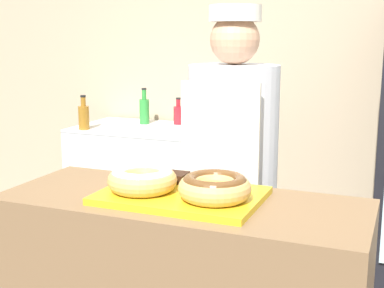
{
  "coord_description": "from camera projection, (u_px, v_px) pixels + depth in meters",
  "views": [
    {
      "loc": [
        0.72,
        -1.67,
        1.48
      ],
      "look_at": [
        0.0,
        0.1,
        1.1
      ],
      "focal_mm": 50.0,
      "sensor_mm": 36.0,
      "label": 1
    }
  ],
  "objects": [
    {
      "name": "wall_back",
      "position": [
        301.0,
        56.0,
        3.74
      ],
      "size": [
        8.0,
        0.06,
        2.7
      ],
      "color": "tan",
      "rests_on": "ground_plane"
    },
    {
      "name": "serving_tray",
      "position": [
        181.0,
        196.0,
        1.89
      ],
      "size": [
        0.56,
        0.39,
        0.02
      ],
      "color": "yellow",
      "rests_on": "display_counter"
    },
    {
      "name": "donut_light_glaze",
      "position": [
        142.0,
        178.0,
        1.9
      ],
      "size": [
        0.25,
        0.25,
        0.08
      ],
      "color": "tan",
      "rests_on": "serving_tray"
    },
    {
      "name": "donut_chocolate_glaze",
      "position": [
        215.0,
        186.0,
        1.8
      ],
      "size": [
        0.25,
        0.25,
        0.08
      ],
      "color": "tan",
      "rests_on": "serving_tray"
    },
    {
      "name": "brownie_back_left",
      "position": [
        175.0,
        177.0,
        2.04
      ],
      "size": [
        0.09,
        0.09,
        0.03
      ],
      "color": "black",
      "rests_on": "serving_tray"
    },
    {
      "name": "brownie_back_right",
      "position": [
        216.0,
        181.0,
        1.98
      ],
      "size": [
        0.09,
        0.09,
        0.03
      ],
      "color": "black",
      "rests_on": "serving_tray"
    },
    {
      "name": "baker_person",
      "position": [
        232.0,
        184.0,
        2.37
      ],
      "size": [
        0.39,
        0.39,
        1.61
      ],
      "color": "#4C4C51",
      "rests_on": "ground_plane"
    },
    {
      "name": "chest_freezer",
      "position": [
        152.0,
        183.0,
        3.94
      ],
      "size": [
        1.09,
        0.66,
        0.84
      ],
      "color": "silver",
      "rests_on": "ground_plane"
    },
    {
      "name": "bottle_amber",
      "position": [
        84.0,
        116.0,
        3.76
      ],
      "size": [
        0.08,
        0.08,
        0.24
      ],
      "color": "#99661E",
      "rests_on": "chest_freezer"
    },
    {
      "name": "bottle_red",
      "position": [
        178.0,
        114.0,
        3.98
      ],
      "size": [
        0.07,
        0.07,
        0.2
      ],
      "color": "red",
      "rests_on": "chest_freezer"
    },
    {
      "name": "bottle_green",
      "position": [
        144.0,
        110.0,
        4.0
      ],
      "size": [
        0.07,
        0.07,
        0.27
      ],
      "color": "#2D8C38",
      "rests_on": "chest_freezer"
    }
  ]
}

